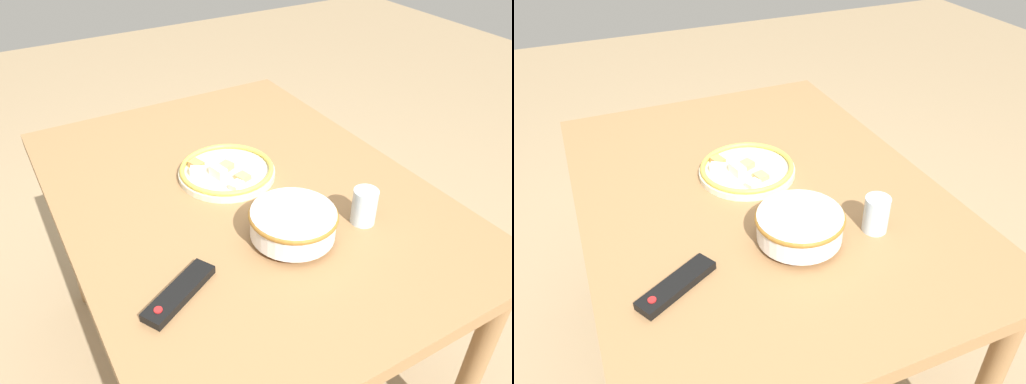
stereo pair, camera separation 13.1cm
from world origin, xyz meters
TOP-DOWN VIEW (x-y plane):
  - ground_plane at (0.00, 0.00)m, footprint 8.00×8.00m
  - dining_table at (0.00, 0.00)m, footprint 1.30×0.96m
  - noodle_bowl at (-0.25, -0.01)m, footprint 0.22×0.22m
  - food_plate at (0.08, 0.01)m, footprint 0.28×0.28m
  - tv_remote at (-0.29, 0.31)m, footprint 0.14×0.20m
  - drinking_glass at (-0.28, -0.20)m, footprint 0.06×0.06m

SIDE VIEW (x-z plane):
  - ground_plane at x=0.00m, z-range 0.00..0.00m
  - dining_table at x=0.00m, z-range 0.29..1.04m
  - tv_remote at x=-0.29m, z-range 0.75..0.77m
  - food_plate at x=0.08m, z-range 0.74..0.79m
  - drinking_glass at x=-0.28m, z-range 0.75..0.85m
  - noodle_bowl at x=-0.25m, z-range 0.76..0.84m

